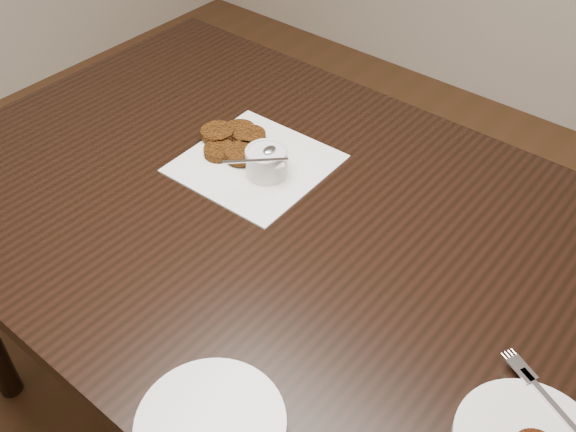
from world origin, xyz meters
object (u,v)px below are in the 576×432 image
object	(u,v)px
table	(287,340)
napkin	(255,164)
sauce_ramekin	(266,150)
plate_empty	(211,424)

from	to	relation	value
table	napkin	size ratio (longest dim) A/B	5.32
sauce_ramekin	plate_empty	size ratio (longest dim) A/B	0.57
sauce_ramekin	napkin	bearing A→B (deg)	163.90
napkin	plate_empty	xyz separation A→B (m)	(0.34, -0.48, 0.01)
table	plate_empty	distance (m)	0.58
napkin	plate_empty	size ratio (longest dim) A/B	1.35
napkin	sauce_ramekin	world-z (taller)	sauce_ramekin
table	sauce_ramekin	world-z (taller)	sauce_ramekin
table	sauce_ramekin	distance (m)	0.46
table	napkin	distance (m)	0.41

